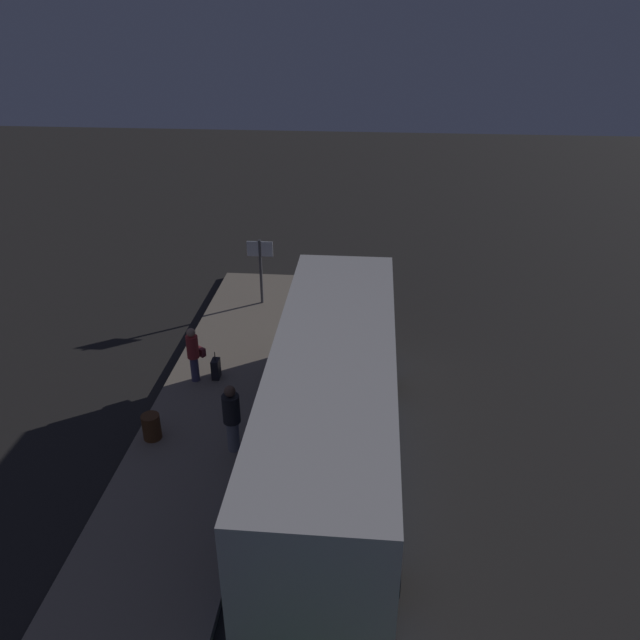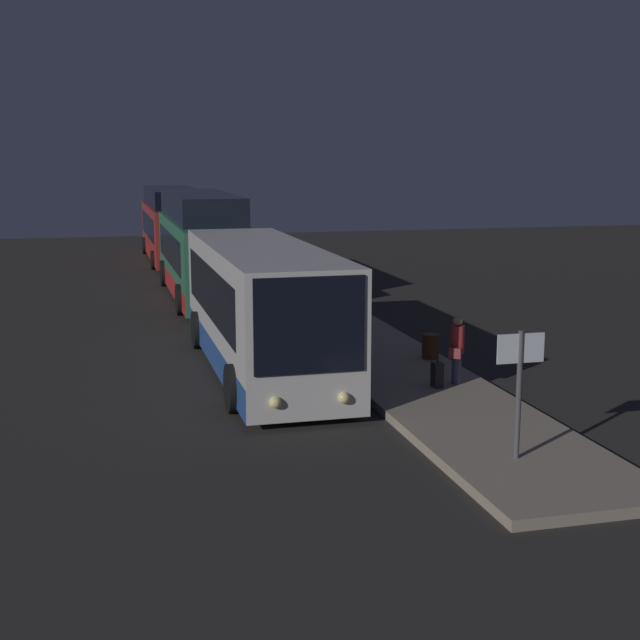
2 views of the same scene
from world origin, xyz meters
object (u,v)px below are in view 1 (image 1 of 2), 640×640
at_px(passenger_boarding, 194,352).
at_px(trash_bin, 151,427).
at_px(bus_lead, 333,412).
at_px(suitcase, 216,369).
at_px(passenger_waiting, 232,416).
at_px(sign_post, 260,262).

bearing_deg(passenger_boarding, trash_bin, -64.94).
bearing_deg(bus_lead, passenger_boarding, 51.83).
distance_m(bus_lead, suitcase, 4.93).
xyz_separation_m(suitcase, trash_bin, (-2.77, 0.91, 0.03)).
relative_size(bus_lead, passenger_boarding, 6.39).
relative_size(passenger_waiting, sign_post, 0.77).
height_order(passenger_boarding, sign_post, sign_post).
height_order(suitcase, trash_bin, suitcase).
relative_size(passenger_boarding, passenger_waiting, 0.92).
distance_m(passenger_waiting, suitcase, 3.29).
height_order(bus_lead, passenger_waiting, bus_lead).
relative_size(passenger_boarding, suitcase, 1.98).
distance_m(bus_lead, passenger_waiting, 2.40).
bearing_deg(trash_bin, passenger_boarding, -8.06).
xyz_separation_m(bus_lead, passenger_boarding, (3.16, 4.01, -0.54)).
relative_size(suitcase, sign_post, 0.36).
distance_m(suitcase, trash_bin, 2.91).
height_order(passenger_waiting, sign_post, sign_post).
bearing_deg(passenger_waiting, bus_lead, -111.99).
xyz_separation_m(bus_lead, trash_bin, (0.54, 4.38, -1.10)).
distance_m(bus_lead, sign_post, 8.76).
distance_m(suitcase, sign_post, 5.08).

